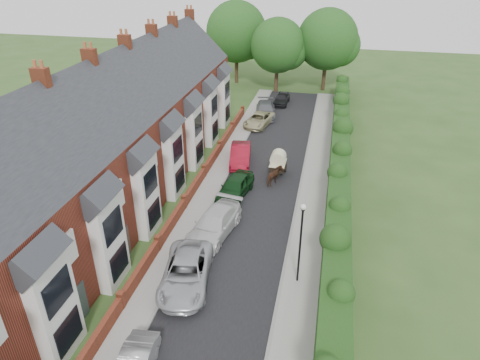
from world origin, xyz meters
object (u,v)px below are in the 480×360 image
Objects in this scene: car_silver_b at (186,273)px; car_grey at (265,110)px; car_black at (282,99)px; car_green at (235,187)px; car_red at (240,155)px; horse_cart at (278,161)px; car_beige at (259,120)px; lamppost at (301,234)px; car_white at (214,224)px; horse at (275,176)px.

car_silver_b is 1.07× the size of car_grey.
car_silver_b is 1.38× the size of car_black.
car_red is at bearing 106.47° from car_green.
car_grey is 13.95m from horse_cart.
car_silver_b is 24.87m from car_beige.
lamppost is at bearing -77.14° from horse_cart.
lamppost reaches higher than car_white.
car_beige is (-0.82, 14.80, -0.12)m from car_green.
car_silver_b is at bearing -99.57° from car_grey.
horse_cart is (3.28, -13.55, 0.45)m from car_grey.
car_black is (1.07, 32.47, -0.09)m from car_silver_b.
car_beige is at bearing 80.72° from car_red.
car_black is at bearing -64.43° from horse.
lamppost is at bearing -78.49° from car_black.
lamppost is at bearing -86.60° from car_grey.
car_beige is at bearing -54.74° from horse.
horse is at bearing 104.95° from lamppost.
horse_cart is (3.15, 14.28, 0.43)m from car_silver_b.
car_white is at bearing 88.76° from horse.
car_beige is 1.18× the size of car_black.
car_green is at bearing 122.99° from lamppost.
lamppost is at bearing -62.82° from car_beige.
car_red is 0.93× the size of car_grey.
car_black is (-5.00, 31.00, -2.61)m from lamppost.
car_silver_b is 4.92m from car_white.
car_green is (-5.58, 8.60, -2.51)m from lamppost.
lamppost is 0.93× the size of car_silver_b.
car_grey is (0.19, 12.16, -0.04)m from car_red.
lamppost is 1.12× the size of car_green.
car_grey is at bearing 98.17° from car_beige.
car_grey is 1.29× the size of car_black.
car_white is at bearing 149.28° from lamppost.
horse_cart reaches higher than horse.
lamppost reaches higher than car_red.
lamppost is 10.56m from car_green.
horse is (3.15, 12.42, -0.04)m from car_silver_b.
car_black is 20.15m from horse.
lamppost is 3.00× the size of horse.
car_red reaches higher than car_grey.
horse_cart reaches higher than car_grey.
car_white is 22.92m from car_grey.
lamppost is 13.31m from horse_cart.
car_silver_b is 10.08m from car_green.
car_red is 3.76m from horse_cart.
car_white is 9.81m from horse_cart.
car_green is 0.96× the size of car_red.
horse reaches higher than car_beige.
lamppost is 1.07× the size of car_red.
car_silver_b is at bearing -89.54° from car_black.
car_green is (0.21, 5.16, -0.01)m from car_white.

